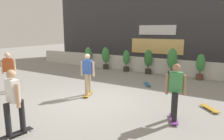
% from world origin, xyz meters
% --- Properties ---
extents(ground_plane, '(48.00, 48.00, 0.00)m').
position_xyz_m(ground_plane, '(0.00, 0.00, 0.00)').
color(ground_plane, gray).
extents(planter_wall, '(18.00, 0.40, 0.90)m').
position_xyz_m(planter_wall, '(0.00, 6.00, 0.45)').
color(planter_wall, beige).
rests_on(planter_wall, ground).
extents(building_backdrop, '(20.00, 2.08, 6.50)m').
position_xyz_m(building_backdrop, '(-0.00, 10.00, 3.25)').
color(building_backdrop, '#38383D').
rests_on(building_backdrop, ground).
extents(potted_plant_0, '(0.47, 0.47, 1.42)m').
position_xyz_m(potted_plant_0, '(-4.41, 5.55, 0.81)').
color(potted_plant_0, black).
rests_on(potted_plant_0, ground).
extents(potted_plant_1, '(0.50, 0.50, 1.48)m').
position_xyz_m(potted_plant_1, '(-2.95, 5.55, 0.86)').
color(potted_plant_1, '#2D2823').
rests_on(potted_plant_1, ground).
extents(potted_plant_2, '(0.44, 0.44, 1.35)m').
position_xyz_m(potted_plant_2, '(-1.39, 5.55, 0.76)').
color(potted_plant_2, '#2D2823').
rests_on(potted_plant_2, ground).
extents(potted_plant_3, '(0.50, 0.50, 1.47)m').
position_xyz_m(potted_plant_3, '(0.09, 5.55, 0.85)').
color(potted_plant_3, '#2D2823').
rests_on(potted_plant_3, ground).
extents(potted_plant_4, '(0.57, 0.57, 1.61)m').
position_xyz_m(potted_plant_4, '(1.50, 5.55, 0.94)').
color(potted_plant_4, black).
rests_on(potted_plant_4, ground).
extents(potted_plant_5, '(0.45, 0.45, 1.38)m').
position_xyz_m(potted_plant_5, '(3.00, 5.55, 0.78)').
color(potted_plant_5, brown).
rests_on(potted_plant_5, ground).
extents(skater_mid_plaza, '(0.53, 0.82, 1.70)m').
position_xyz_m(skater_mid_plaza, '(-0.43, 0.33, 0.94)').
color(skater_mid_plaza, '#BF8C26').
rests_on(skater_mid_plaza, ground).
extents(skater_by_wall_right, '(0.56, 0.82, 1.70)m').
position_xyz_m(skater_by_wall_right, '(0.04, -3.20, 0.94)').
color(skater_by_wall_right, black).
rests_on(skater_by_wall_right, ground).
extents(skater_far_right, '(0.75, 0.65, 1.70)m').
position_xyz_m(skater_far_right, '(-3.57, -1.00, 0.94)').
color(skater_far_right, '#72338C').
rests_on(skater_far_right, ground).
extents(skater_foreground, '(0.53, 0.82, 1.70)m').
position_xyz_m(skater_foreground, '(3.18, -0.28, 0.94)').
color(skater_foreground, '#72338C').
rests_on(skater_foreground, ground).
extents(skateboard_near_camera, '(0.60, 0.78, 0.08)m').
position_xyz_m(skateboard_near_camera, '(1.03, 3.06, 0.06)').
color(skateboard_near_camera, '#266699').
rests_on(skateboard_near_camera, ground).
extents(skateboard_aside, '(0.69, 0.72, 0.08)m').
position_xyz_m(skateboard_aside, '(3.99, 1.18, 0.06)').
color(skateboard_aside, '#BF8C26').
rests_on(skateboard_aside, ground).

